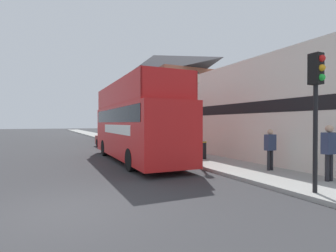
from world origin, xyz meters
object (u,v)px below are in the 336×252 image
(parked_car_ahead_of_bus, at_px, (112,140))
(lamp_post_second, at_px, (141,106))
(pedestrian_second, at_px, (270,145))
(traffic_signal, at_px, (317,91))
(pedestrian_nearest, at_px, (329,147))
(lamp_post_nearest, at_px, (196,98))
(tour_bus, at_px, (135,126))
(litter_bin, at_px, (202,149))

(parked_car_ahead_of_bus, xyz_separation_m, lamp_post_second, (1.69, -2.41, 2.69))
(pedestrian_second, xyz_separation_m, traffic_signal, (-1.54, -3.04, 1.79))
(pedestrian_second, xyz_separation_m, lamp_post_second, (-1.45, 11.40, 2.21))
(pedestrian_nearest, bearing_deg, lamp_post_nearest, 104.86)
(pedestrian_second, distance_m, traffic_signal, 3.85)
(pedestrian_nearest, xyz_separation_m, traffic_signal, (-1.75, -0.76, 1.69))
(tour_bus, xyz_separation_m, parked_car_ahead_of_bus, (0.62, 7.93, -1.22))
(litter_bin, bearing_deg, lamp_post_nearest, -143.18)
(parked_car_ahead_of_bus, bearing_deg, traffic_signal, -84.92)
(tour_bus, distance_m, pedestrian_second, 7.02)
(traffic_signal, xyz_separation_m, litter_bin, (0.92, 7.08, -2.30))
(lamp_post_second, relative_size, litter_bin, 4.93)
(tour_bus, xyz_separation_m, lamp_post_nearest, (2.45, -2.37, 1.42))
(pedestrian_nearest, height_order, lamp_post_second, lamp_post_second)
(parked_car_ahead_of_bus, height_order, litter_bin, parked_car_ahead_of_bus)
(traffic_signal, relative_size, litter_bin, 4.05)
(lamp_post_second, xyz_separation_m, litter_bin, (0.84, -7.36, -2.72))
(traffic_signal, bearing_deg, parked_car_ahead_of_bus, 95.46)
(traffic_signal, distance_m, lamp_post_nearest, 6.56)
(traffic_signal, bearing_deg, pedestrian_nearest, 23.46)
(parked_car_ahead_of_bus, bearing_deg, litter_bin, -75.85)
(traffic_signal, xyz_separation_m, lamp_post_nearest, (0.22, 6.55, 0.37))
(parked_car_ahead_of_bus, distance_m, lamp_post_nearest, 10.78)
(parked_car_ahead_of_bus, height_order, lamp_post_nearest, lamp_post_nearest)
(litter_bin, bearing_deg, pedestrian_nearest, -82.49)
(parked_car_ahead_of_bus, distance_m, lamp_post_second, 3.99)
(parked_car_ahead_of_bus, bearing_deg, pedestrian_nearest, -78.57)
(parked_car_ahead_of_bus, xyz_separation_m, pedestrian_second, (3.15, -13.81, 0.48))
(pedestrian_nearest, relative_size, traffic_signal, 0.48)
(pedestrian_second, distance_m, lamp_post_nearest, 4.33)
(tour_bus, relative_size, pedestrian_second, 5.89)
(tour_bus, relative_size, traffic_signal, 2.58)
(tour_bus, xyz_separation_m, traffic_signal, (2.23, -8.92, 1.06))
(pedestrian_second, relative_size, traffic_signal, 0.44)
(parked_car_ahead_of_bus, bearing_deg, tour_bus, -94.89)
(lamp_post_second, distance_m, litter_bin, 7.89)
(tour_bus, bearing_deg, traffic_signal, -74.60)
(pedestrian_second, height_order, traffic_signal, traffic_signal)
(parked_car_ahead_of_bus, height_order, traffic_signal, traffic_signal)
(lamp_post_nearest, bearing_deg, pedestrian_nearest, -75.14)
(tour_bus, distance_m, litter_bin, 3.86)
(pedestrian_nearest, xyz_separation_m, lamp_post_nearest, (-1.54, 5.79, 2.05))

